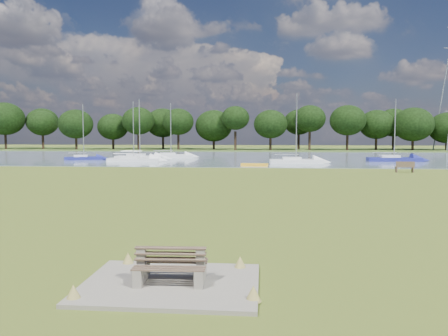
# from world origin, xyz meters

# --- Properties ---
(ground) EXTENTS (220.00, 220.00, 0.00)m
(ground) POSITION_xyz_m (0.00, 0.00, 0.00)
(ground) COLOR olive
(river) EXTENTS (220.00, 40.00, 0.10)m
(river) POSITION_xyz_m (0.00, 42.00, 0.00)
(river) COLOR slate
(river) RESTS_ON ground
(far_bank) EXTENTS (220.00, 20.00, 0.40)m
(far_bank) POSITION_xyz_m (0.00, 72.00, 0.00)
(far_bank) COLOR #4C6626
(far_bank) RESTS_ON ground
(concrete_pad) EXTENTS (4.20, 3.20, 0.10)m
(concrete_pad) POSITION_xyz_m (0.00, -14.00, 0.05)
(concrete_pad) COLOR gray
(concrete_pad) RESTS_ON ground
(bench_pair) EXTENTS (1.75, 1.08, 0.92)m
(bench_pair) POSITION_xyz_m (-0.00, -14.00, 0.48)
(bench_pair) COLOR gray
(bench_pair) RESTS_ON concrete_pad
(riverbank_bench) EXTENTS (1.71, 0.57, 1.05)m
(riverbank_bench) POSITION_xyz_m (15.46, 17.87, 0.53)
(riverbank_bench) COLOR brown
(riverbank_bench) RESTS_ON ground
(kayak) EXTENTS (3.04, 0.95, 0.30)m
(kayak) POSITION_xyz_m (1.30, 24.00, 0.20)
(kayak) COLOR yellow
(kayak) RESTS_ON river
(tree_line) EXTENTS (123.71, 8.05, 9.74)m
(tree_line) POSITION_xyz_m (-9.41, 68.00, 5.82)
(tree_line) COLOR black
(tree_line) RESTS_ON far_bank
(sailboat_0) EXTENTS (6.63, 2.09, 7.62)m
(sailboat_0) POSITION_xyz_m (-14.22, 30.11, 0.47)
(sailboat_0) COLOR white
(sailboat_0) RESTS_ON river
(sailboat_1) EXTENTS (5.15, 2.99, 7.52)m
(sailboat_1) POSITION_xyz_m (-21.97, 32.93, 0.48)
(sailboat_1) COLOR navy
(sailboat_1) RESTS_ON river
(sailboat_2) EXTENTS (6.43, 3.52, 7.93)m
(sailboat_2) POSITION_xyz_m (-11.09, 38.02, 0.53)
(sailboat_2) COLOR white
(sailboat_2) RESTS_ON river
(sailboat_5) EXTENTS (6.33, 2.09, 8.35)m
(sailboat_5) POSITION_xyz_m (6.11, 28.45, 0.51)
(sailboat_5) COLOR white
(sailboat_5) RESTS_ON river
(sailboat_6) EXTENTS (6.65, 1.91, 7.97)m
(sailboat_6) POSITION_xyz_m (18.91, 33.40, 0.53)
(sailboat_6) COLOR navy
(sailboat_6) RESTS_ON river
(sailboat_8) EXTENTS (6.66, 1.96, 8.23)m
(sailboat_8) POSITION_xyz_m (-14.50, 33.86, 0.54)
(sailboat_8) COLOR white
(sailboat_8) RESTS_ON river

